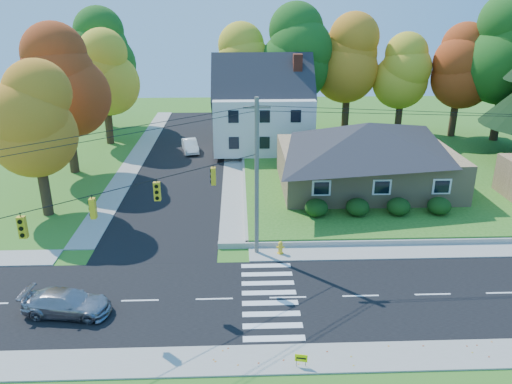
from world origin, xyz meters
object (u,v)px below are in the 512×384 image
at_px(white_car, 190,146).
at_px(fire_hydrant, 280,248).
at_px(silver_sedan, 67,303).
at_px(ranch_house, 366,154).

relative_size(white_car, fire_hydrant, 4.37).
height_order(silver_sedan, white_car, white_car).
bearing_deg(fire_hydrant, silver_sedan, -152.27).
xyz_separation_m(ranch_house, silver_sedan, (-19.48, -17.07, -2.60)).
relative_size(silver_sedan, white_car, 1.11).
bearing_deg(silver_sedan, ranch_house, -41.25).
distance_m(ranch_house, fire_hydrant, 13.92).
bearing_deg(white_car, ranch_house, -50.12).
distance_m(white_car, fire_hydrant, 24.46).
height_order(ranch_house, white_car, ranch_house).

